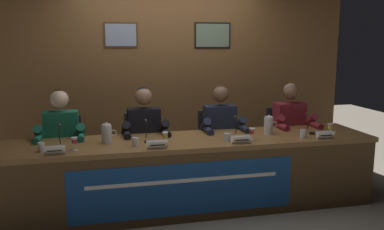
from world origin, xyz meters
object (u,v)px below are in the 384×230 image
(chair_far_left, at_px, (64,159))
(nameplate_center_right, at_px, (241,140))
(nameplate_far_left, at_px, (54,150))
(water_pitcher_right_side, at_px, (269,125))
(water_cup_far_left, at_px, (41,148))
(microphone_center_right, at_px, (238,130))
(microphone_far_left, at_px, (59,140))
(nameplate_far_right, at_px, (325,135))
(juice_glass_center_left, at_px, (165,136))
(juice_glass_center_right, at_px, (252,132))
(microphone_center_left, at_px, (147,134))
(conference_table, at_px, (194,163))
(chair_far_right, at_px, (284,145))
(panelist_far_left, at_px, (61,139))
(nameplate_center_left, at_px, (157,145))
(chair_center_right, at_px, (216,149))
(water_cup_center_left, at_px, (135,142))
(panelist_far_right, at_px, (292,127))
(juice_glass_far_right, at_px, (330,127))
(microphone_far_right, at_px, (310,127))
(panelist_center_left, at_px, (145,134))
(water_cup_far_right, at_px, (303,134))
(panelist_center_right, at_px, (222,130))
(juice_glass_far_left, at_px, (74,141))
(water_pitcher_left_side, at_px, (107,134))
(water_cup_center_right, at_px, (227,138))
(chair_center_left, at_px, (143,154))

(chair_far_left, height_order, nameplate_center_right, chair_far_left)
(nameplate_far_left, relative_size, water_pitcher_right_side, 0.87)
(water_cup_far_left, relative_size, microphone_center_right, 0.39)
(nameplate_far_left, xyz_separation_m, nameplate_center_right, (1.76, 0.00, 0.00))
(microphone_far_left, height_order, nameplate_far_right, microphone_far_left)
(juice_glass_center_left, xyz_separation_m, nameplate_far_right, (1.65, -0.15, -0.05))
(nameplate_center_right, relative_size, juice_glass_center_right, 1.60)
(microphone_center_left, bearing_deg, conference_table, -12.02)
(juice_glass_center_left, xyz_separation_m, chair_far_right, (1.64, 0.76, -0.38))
(panelist_far_left, bearing_deg, nameplate_center_left, -37.54)
(juice_glass_center_right, bearing_deg, nameplate_center_left, -172.82)
(water_cup_far_left, height_order, chair_center_right, chair_center_right)
(water_cup_center_left, height_order, juice_glass_center_right, juice_glass_center_right)
(panelist_far_left, relative_size, panelist_far_right, 1.00)
(nameplate_center_left, distance_m, juice_glass_far_right, 1.91)
(water_cup_far_left, bearing_deg, microphone_far_right, 2.55)
(conference_table, relative_size, nameplate_far_right, 20.30)
(microphone_far_left, height_order, microphone_center_left, same)
(chair_far_left, distance_m, water_pitcher_right_side, 2.30)
(panelist_center_left, xyz_separation_m, water_cup_far_right, (1.59, -0.61, 0.05))
(nameplate_center_left, distance_m, panelist_center_right, 1.11)
(juice_glass_far_left, bearing_deg, panelist_center_left, 39.02)
(panelist_center_right, height_order, microphone_far_right, panelist_center_right)
(chair_far_left, bearing_deg, panelist_center_left, -12.71)
(chair_far_left, bearing_deg, water_cup_far_left, -99.67)
(water_cup_far_right, xyz_separation_m, microphone_far_right, (0.18, 0.17, 0.04))
(nameplate_center_left, distance_m, chair_center_right, 1.29)
(panelist_center_left, height_order, microphone_center_right, panelist_center_left)
(nameplate_far_left, distance_m, juice_glass_center_right, 1.92)
(microphone_center_right, height_order, water_pitcher_left_side, microphone_center_right)
(chair_far_left, height_order, juice_glass_far_left, chair_far_left)
(water_cup_center_left, distance_m, panelist_far_right, 2.01)
(conference_table, bearing_deg, juice_glass_center_left, -169.71)
(water_cup_center_right, distance_m, water_pitcher_right_side, 0.60)
(nameplate_far_left, height_order, juice_glass_far_right, juice_glass_far_right)
(water_cup_center_left, bearing_deg, juice_glass_center_right, -0.83)
(chair_far_right, height_order, microphone_far_right, microphone_far_right)
(chair_center_left, bearing_deg, microphone_far_right, -19.86)
(microphone_far_left, distance_m, juice_glass_center_right, 1.89)
(chair_far_left, distance_m, chair_center_left, 0.89)
(chair_far_right, distance_m, water_pitcher_left_side, 2.30)
(nameplate_far_left, height_order, juice_glass_far_left, juice_glass_far_left)
(juice_glass_center_left, bearing_deg, chair_far_left, 143.38)
(panelist_center_left, distance_m, nameplate_far_right, 1.92)
(juice_glass_center_right, distance_m, water_pitcher_right_side, 0.36)
(water_cup_far_left, distance_m, water_cup_center_right, 1.78)
(juice_glass_far_right, bearing_deg, panelist_far_right, 106.09)
(juice_glass_center_right, relative_size, water_cup_center_right, 1.46)
(conference_table, relative_size, water_cup_far_right, 45.25)
(chair_center_right, bearing_deg, panelist_center_left, -167.29)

